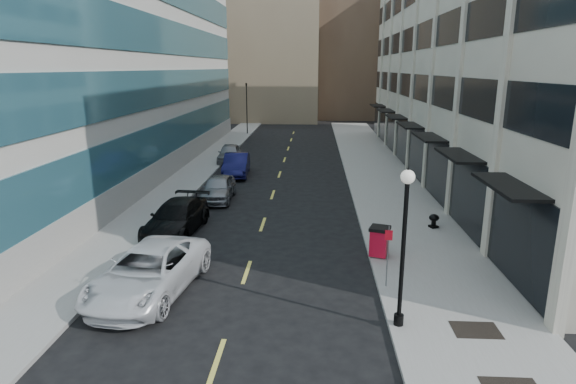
# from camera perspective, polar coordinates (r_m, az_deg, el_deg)

# --- Properties ---
(sidewalk_right) EXTENTS (5.00, 80.00, 0.15)m
(sidewalk_right) POSITION_cam_1_polar(r_m,az_deg,el_deg) (30.98, 12.14, -0.37)
(sidewalk_right) COLOR gray
(sidewalk_right) RESTS_ON ground
(sidewalk_left) EXTENTS (3.00, 80.00, 0.15)m
(sidewalk_left) POSITION_cam_1_polar(r_m,az_deg,el_deg) (31.92, -13.53, -0.01)
(sidewalk_left) COLOR gray
(sidewalk_left) RESTS_ON ground
(building_right) EXTENTS (15.30, 46.50, 18.25)m
(building_right) POSITION_cam_1_polar(r_m,az_deg,el_deg) (39.29, 25.45, 14.83)
(building_right) COLOR beige
(building_right) RESTS_ON ground
(building_left) EXTENTS (16.14, 46.00, 20.00)m
(building_left) POSITION_cam_1_polar(r_m,az_deg,el_deg) (41.07, -24.75, 16.23)
(building_left) COLOR beige
(building_left) RESTS_ON ground
(skyline_tan_near) EXTENTS (14.00, 18.00, 28.00)m
(skyline_tan_near) POSITION_cam_1_polar(r_m,az_deg,el_deg) (78.10, -1.79, 19.05)
(skyline_tan_near) COLOR #877558
(skyline_tan_near) RESTS_ON ground
(skyline_brown) EXTENTS (12.00, 16.00, 34.00)m
(skyline_brown) POSITION_cam_1_polar(r_m,az_deg,el_deg) (82.26, 7.39, 20.82)
(skyline_brown) COLOR brown
(skyline_brown) RESTS_ON ground
(skyline_tan_far) EXTENTS (12.00, 14.00, 22.00)m
(skyline_tan_far) POSITION_cam_1_polar(r_m,az_deg,el_deg) (89.19, -7.89, 16.44)
(skyline_tan_far) COLOR #877558
(skyline_tan_far) RESTS_ON ground
(skyline_stone) EXTENTS (10.00, 14.00, 20.00)m
(skyline_stone) POSITION_cam_1_polar(r_m,az_deg,el_deg) (77.15, 15.26, 15.65)
(skyline_stone) COLOR beige
(skyline_stone) RESTS_ON ground
(grate_far) EXTENTS (1.40, 1.00, 0.01)m
(grate_far) POSITION_cam_1_polar(r_m,az_deg,el_deg) (16.23, 21.37, -14.98)
(grate_far) COLOR black
(grate_far) RESTS_ON sidewalk_right
(road_centerline) EXTENTS (0.15, 68.20, 0.01)m
(road_centerline) POSITION_cam_1_polar(r_m,az_deg,el_deg) (27.84, -2.35, -1.89)
(road_centerline) COLOR #D8CC4C
(road_centerline) RESTS_ON ground
(traffic_signal) EXTENTS (0.66, 0.66, 6.98)m
(traffic_signal) POSITION_cam_1_polar(r_m,az_deg,el_deg) (58.18, -4.96, 12.38)
(traffic_signal) COLOR black
(traffic_signal) RESTS_ON ground
(car_white_van) EXTENTS (3.57, 6.36, 1.68)m
(car_white_van) POSITION_cam_1_polar(r_m,az_deg,el_deg) (18.07, -16.17, -9.01)
(car_white_van) COLOR silver
(car_white_van) RESTS_ON ground
(car_black_pickup) EXTENTS (2.60, 5.47, 1.54)m
(car_black_pickup) POSITION_cam_1_polar(r_m,az_deg,el_deg) (24.12, -13.09, -2.98)
(car_black_pickup) COLOR black
(car_black_pickup) RESTS_ON ground
(car_silver_sedan) EXTENTS (1.90, 4.48, 1.51)m
(car_silver_sedan) POSITION_cam_1_polar(r_m,az_deg,el_deg) (29.59, -8.26, 0.47)
(car_silver_sedan) COLOR gray
(car_silver_sedan) RESTS_ON ground
(car_blue_sedan) EXTENTS (2.08, 5.10, 1.64)m
(car_blue_sedan) POSITION_cam_1_polar(r_m,az_deg,el_deg) (36.24, -6.13, 3.24)
(car_blue_sedan) COLOR #121243
(car_blue_sedan) RESTS_ON ground
(car_grey_sedan) EXTENTS (2.05, 4.62, 1.54)m
(car_grey_sedan) POSITION_cam_1_polar(r_m,az_deg,el_deg) (41.44, -6.92, 4.58)
(car_grey_sedan) COLOR gray
(car_grey_sedan) RESTS_ON ground
(trash_bin) EXTENTS (1.01, 1.01, 1.30)m
(trash_bin) POSITION_cam_1_polar(r_m,az_deg,el_deg) (20.63, 10.78, -5.66)
(trash_bin) COLOR #B80C24
(trash_bin) RESTS_ON sidewalk_right
(lamppost) EXTENTS (0.42, 0.42, 5.02)m
(lamppost) POSITION_cam_1_polar(r_m,az_deg,el_deg) (14.64, 13.59, -4.94)
(lamppost) COLOR black
(lamppost) RESTS_ON sidewalk_right
(sign_post) EXTENTS (0.27, 0.08, 2.30)m
(sign_post) POSITION_cam_1_polar(r_m,az_deg,el_deg) (17.65, 11.77, -6.48)
(sign_post) COLOR slate
(sign_post) RESTS_ON sidewalk_right
(urn_planter) EXTENTS (0.49, 0.49, 0.68)m
(urn_planter) POSITION_cam_1_polar(r_m,az_deg,el_deg) (24.97, 16.91, -3.14)
(urn_planter) COLOR black
(urn_planter) RESTS_ON sidewalk_right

